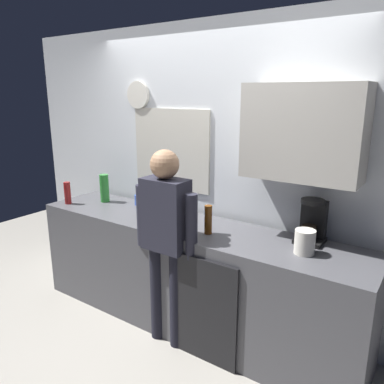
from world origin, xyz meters
The scene contains 13 objects.
ground_plane centered at (0.00, 0.00, 0.00)m, with size 8.00×8.00×0.00m, color #9E998E.
kitchen_counter centered at (0.00, 0.30, 0.46)m, with size 3.00×0.64×0.93m, color #4C4C51.
dishwasher_panel centered at (0.37, -0.03, 0.42)m, with size 0.56×0.02×0.84m, color black.
back_wall_assembly centered at (0.10, 0.70, 1.36)m, with size 4.60×0.42×2.60m.
coffee_maker centered at (0.96, 0.52, 1.08)m, with size 0.20×0.20×0.33m.
bottle_red_vinegar centered at (-1.34, 0.13, 1.04)m, with size 0.06×0.06×0.22m, color maroon.
bottle_amber_beer centered at (0.25, 0.22, 1.04)m, with size 0.06×0.06×0.23m, color brown.
bottle_clear_soda centered at (-1.10, 0.39, 1.07)m, with size 0.09×0.09×0.28m, color #2D8C33.
bottle_dark_sauce centered at (-0.38, 0.18, 1.02)m, with size 0.06×0.06×0.18m, color black.
cup_blue_mug centered at (-0.74, 0.50, 0.98)m, with size 0.08×0.08×0.10m, color #3351B2.
mixing_bowl centered at (-0.06, 0.22, 0.97)m, with size 0.22×0.22×0.08m, color #4C72A5.
storage_canister centered at (0.99, 0.28, 1.01)m, with size 0.14×0.14×0.17m, color silver.
person_at_sink centered at (0.00, 0.00, 0.95)m, with size 0.57×0.22×1.60m.
Camera 1 is at (1.72, -2.14, 2.00)m, focal length 35.36 mm.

